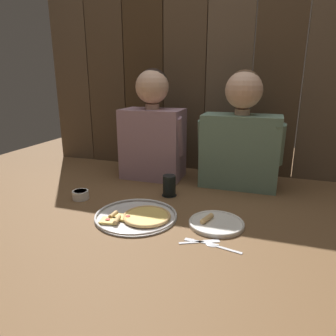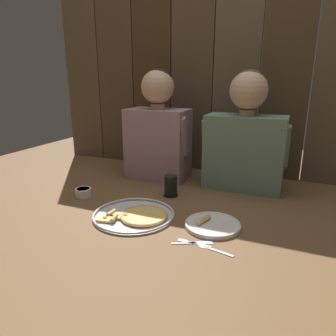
{
  "view_description": "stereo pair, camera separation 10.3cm",
  "coord_description": "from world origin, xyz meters",
  "px_view_note": "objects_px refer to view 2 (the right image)",
  "views": [
    {
      "loc": [
        0.41,
        -1.22,
        0.59
      ],
      "look_at": [
        -0.04,
        0.1,
        0.18
      ],
      "focal_mm": 32.95,
      "sensor_mm": 36.0,
      "label": 1
    },
    {
      "loc": [
        0.5,
        -1.18,
        0.59
      ],
      "look_at": [
        -0.04,
        0.1,
        0.18
      ],
      "focal_mm": 32.95,
      "sensor_mm": 36.0,
      "label": 2
    }
  ],
  "objects_px": {
    "drinking_glass": "(171,186)",
    "diner_right": "(245,135)",
    "dipping_bowl": "(83,192)",
    "diner_left": "(158,129)",
    "dinner_plate": "(212,225)",
    "pizza_tray": "(136,215)"
  },
  "relations": [
    {
      "from": "drinking_glass",
      "to": "diner_right",
      "type": "height_order",
      "value": "diner_right"
    },
    {
      "from": "dipping_bowl",
      "to": "drinking_glass",
      "type": "bearing_deg",
      "value": 24.72
    },
    {
      "from": "drinking_glass",
      "to": "diner_left",
      "type": "distance_m",
      "value": 0.41
    },
    {
      "from": "dinner_plate",
      "to": "drinking_glass",
      "type": "relative_size",
      "value": 2.12
    },
    {
      "from": "diner_right",
      "to": "pizza_tray",
      "type": "bearing_deg",
      "value": -122.82
    },
    {
      "from": "drinking_glass",
      "to": "pizza_tray",
      "type": "bearing_deg",
      "value": -98.35
    },
    {
      "from": "pizza_tray",
      "to": "diner_right",
      "type": "relative_size",
      "value": 0.57
    },
    {
      "from": "dipping_bowl",
      "to": "diner_left",
      "type": "xyz_separation_m",
      "value": [
        0.22,
        0.45,
        0.27
      ]
    },
    {
      "from": "pizza_tray",
      "to": "dinner_plate",
      "type": "relative_size",
      "value": 1.57
    },
    {
      "from": "dipping_bowl",
      "to": "diner_right",
      "type": "height_order",
      "value": "diner_right"
    },
    {
      "from": "drinking_glass",
      "to": "diner_right",
      "type": "xyz_separation_m",
      "value": [
        0.32,
        0.27,
        0.24
      ]
    },
    {
      "from": "drinking_glass",
      "to": "dipping_bowl",
      "type": "height_order",
      "value": "drinking_glass"
    },
    {
      "from": "pizza_tray",
      "to": "dipping_bowl",
      "type": "xyz_separation_m",
      "value": [
        -0.36,
        0.11,
        0.01
      ]
    },
    {
      "from": "pizza_tray",
      "to": "diner_right",
      "type": "xyz_separation_m",
      "value": [
        0.36,
        0.56,
        0.28
      ]
    },
    {
      "from": "pizza_tray",
      "to": "drinking_glass",
      "type": "relative_size",
      "value": 3.33
    },
    {
      "from": "dinner_plate",
      "to": "dipping_bowl",
      "type": "bearing_deg",
      "value": 174.55
    },
    {
      "from": "dinner_plate",
      "to": "dipping_bowl",
      "type": "xyz_separation_m",
      "value": [
        -0.7,
        0.07,
        0.02
      ]
    },
    {
      "from": "diner_left",
      "to": "diner_right",
      "type": "height_order",
      "value": "diner_left"
    },
    {
      "from": "drinking_glass",
      "to": "dipping_bowl",
      "type": "relative_size",
      "value": 1.34
    },
    {
      "from": "pizza_tray",
      "to": "diner_left",
      "type": "height_order",
      "value": "diner_left"
    },
    {
      "from": "drinking_glass",
      "to": "dinner_plate",
      "type": "bearing_deg",
      "value": -41.28
    },
    {
      "from": "dinner_plate",
      "to": "diner_left",
      "type": "height_order",
      "value": "diner_left"
    }
  ]
}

